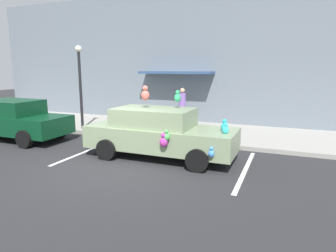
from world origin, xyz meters
The scene contains 10 objects.
ground_plane centered at (0.00, 0.00, 0.00)m, with size 60.00×60.00×0.00m, color #262628.
sidewalk centered at (0.00, 5.00, 0.07)m, with size 24.00×4.00×0.15m, color gray.
storefront_building centered at (-0.01, 7.14, 3.19)m, with size 24.00×1.25×6.40m.
parking_stripe_front centered at (3.41, 1.00, 0.00)m, with size 0.12×3.60×0.01m, color silver.
parking_stripe_rear centered at (-1.82, 1.00, 0.00)m, with size 0.12×3.60×0.01m, color silver.
plush_covered_car centered at (0.73, 1.20, 0.80)m, with size 4.63×1.96×2.24m.
parked_sedan_behind centered at (-5.45, 1.30, 0.79)m, with size 4.26×1.94×1.54m.
teddy_bear_on_sidewalk centered at (-0.91, 3.71, 0.51)m, with size 0.41×0.34×0.78m.
street_lamp_post centered at (-3.99, 3.50, 2.35)m, with size 0.28×0.28×3.55m.
pedestrian_near_shopfront centered at (-0.22, 6.04, 0.95)m, with size 0.32×0.32×1.70m.
Camera 1 is at (4.41, -7.04, 2.75)m, focal length 31.89 mm.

